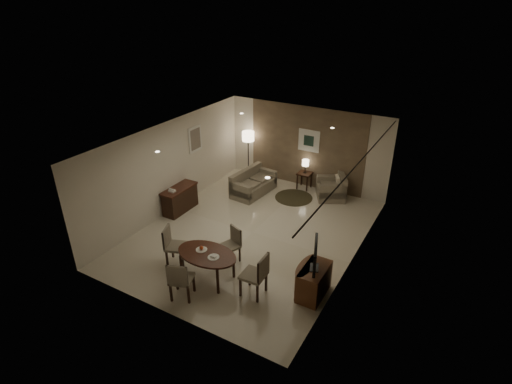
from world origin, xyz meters
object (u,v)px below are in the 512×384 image
Objects in this scene: armchair at (331,187)px; floor_lamp at (248,154)px; tv_cabinet at (314,281)px; chair_left at (176,246)px; chair_far at (229,246)px; chair_right at (253,274)px; chair_near at (182,278)px; side_table at (304,180)px; dining_table at (208,266)px; console_desk at (180,199)px; sofa at (254,182)px.

armchair is 3.16m from floor_lamp.
tv_cabinet is 1.02× the size of armchair.
chair_far is at bearing -77.67° from chair_left.
floor_lamp is at bearing 136.49° from chair_far.
chair_right is at bearing -12.96° from chair_far.
side_table is (0.13, 6.17, -0.20)m from chair_near.
armchair is at bearing 179.80° from chair_right.
side_table is at bearing 89.74° from dining_table.
armchair is at bearing 39.81° from console_desk.
floor_lamp is (-4.41, 4.67, 0.47)m from tv_cabinet.
dining_table is at bearing -88.77° from chair_right.
chair_right is (1.27, 0.83, 0.03)m from chair_near.
side_table is (-0.05, 4.61, -0.16)m from chair_far.
floor_lamp reaches higher than console_desk.
sofa is at bearing -52.11° from floor_lamp.
tv_cabinet is 4.69m from armchair.
console_desk is at bearing -98.70° from floor_lamp.
chair_right is at bearing -151.79° from tv_cabinet.
chair_left is 0.59× the size of floor_lamp.
sofa is at bearing -138.91° from side_table.
chair_left is at bearing -170.25° from tv_cabinet.
armchair is at bearing -121.74° from chair_near.
side_table is at bearing -130.77° from armchair.
console_desk is at bearing 153.45° from sofa.
chair_left is at bearing -100.71° from side_table.
floor_lamp is (-2.17, 4.55, 0.38)m from chair_far.
console_desk is 4.30m from chair_right.
console_desk is 3.85m from chair_near.
chair_far is 1.32m from chair_right.
chair_near is (2.47, -2.94, 0.10)m from console_desk.
chair_near is 0.58× the size of floor_lamp.
tv_cabinet reaches higher than dining_table.
side_table is at bearing -112.12° from chair_near.
chair_left is (-0.87, 0.88, 0.00)m from chair_near.
armchair is at bearing 78.72° from dining_table.
sofa is at bearing -97.95° from chair_near.
dining_table is 2.59× the size of side_table.
chair_left is 5.46m from armchair.
console_desk is at bearing 162.95° from tv_cabinet.
chair_left reaches higher than chair_far.
chair_left is at bearing -125.85° from chair_far.
chair_near is (-2.42, -1.44, 0.13)m from tv_cabinet.
sofa is at bearing 132.05° from chair_far.
chair_far reaches higher than console_desk.
armchair is (0.96, 4.39, -0.04)m from chair_far.
tv_cabinet is at bearing 116.51° from chair_right.
chair_far is 1.26m from chair_left.
side_table is (2.60, 3.23, -0.10)m from console_desk.
tv_cabinet is 1.03× the size of chair_far.
sofa reaches higher than side_table.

